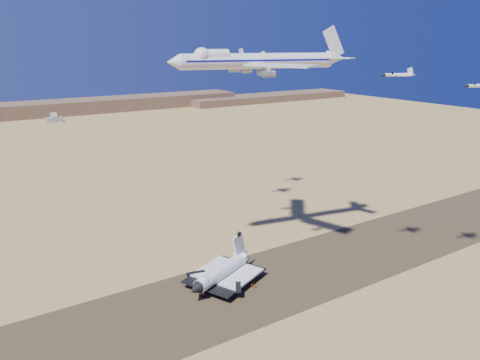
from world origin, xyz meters
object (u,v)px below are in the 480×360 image
crew_b (255,286)px  chase_jet_e (231,55)px  crew_c (252,285)px  crew_a (253,283)px  carrier_747 (254,61)px  shuttle (222,273)px  chase_jet_a (398,75)px  chase_jet_f (254,57)px  chase_jet_b (478,85)px

crew_b → chase_jet_e: (32.89, 70.05, 87.54)m
crew_c → crew_a: bearing=-89.9°
carrier_747 → crew_a: bearing=-112.7°
shuttle → chase_jet_a: size_ratio=2.82×
carrier_747 → chase_jet_f: bearing=66.4°
chase_jet_b → chase_jet_e: 116.08m
crew_a → chase_jet_b: (69.99, -41.96, 78.30)m
crew_c → chase_jet_b: chase_jet_b is taller
crew_a → chase_jet_f: chase_jet_f is taller
chase_jet_a → crew_c: bearing=179.3°
crew_a → crew_c: 2.12m
crew_c → chase_jet_a: size_ratio=0.13×
carrier_747 → crew_c: 90.81m
carrier_747 → shuttle: bearing=-138.6°
chase_jet_a → chase_jet_b: chase_jet_a is taller
crew_b → chase_jet_f: 135.11m
crew_b → chase_jet_b: chase_jet_b is taller
crew_a → shuttle: bearing=54.2°
crew_a → crew_b: size_ratio=1.00×
crew_c → chase_jet_b: size_ratio=0.13×
shuttle → chase_jet_e: size_ratio=2.31×
chase_jet_e → chase_jet_f: chase_jet_e is taller
crew_b → crew_c: 1.56m
crew_a → chase_jet_b: 113.09m
crew_b → chase_jet_a: bearing=-112.7°
chase_jet_a → chase_jet_f: chase_jet_f is taller
shuttle → crew_a: size_ratio=21.56×
crew_b → chase_jet_e: size_ratio=0.11×
chase_jet_a → chase_jet_b: size_ratio=0.99×
crew_b → chase_jet_f: (58.27, 86.49, 85.90)m
crew_c → chase_jet_a: (51.38, -20.52, 81.78)m
chase_jet_a → chase_jet_e: chase_jet_e is taller
shuttle → chase_jet_b: size_ratio=2.78×
carrier_747 → chase_jet_b: size_ratio=5.78×
shuttle → chase_jet_b: bearing=-55.3°
crew_a → chase_jet_e: (32.27, 67.43, 87.53)m
shuttle → crew_c: 13.01m
chase_jet_e → chase_jet_a: bearing=-74.7°
crew_b → chase_jet_b: 112.54m
shuttle → crew_c: shuttle is taller
chase_jet_a → chase_jet_f: size_ratio=0.87×
chase_jet_b → shuttle: bearing=158.8°
shuttle → crew_a: 13.28m
carrier_747 → chase_jet_a: bearing=-40.4°
chase_jet_b → chase_jet_f: 126.66m
shuttle → crew_b: (9.58, -10.10, -4.05)m
crew_b → chase_jet_e: 116.84m
chase_jet_e → chase_jet_f: (25.38, 16.43, -1.64)m
chase_jet_a → chase_jet_e: bearing=122.1°
carrier_747 → chase_jet_f: (42.85, 61.80, -0.29)m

